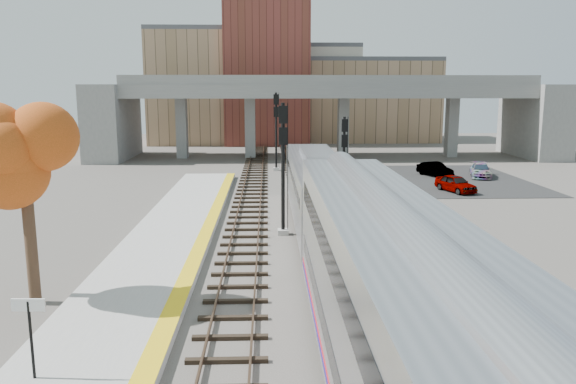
# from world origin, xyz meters

# --- Properties ---
(ground) EXTENTS (160.00, 160.00, 0.00)m
(ground) POSITION_xyz_m (0.00, 0.00, 0.00)
(ground) COLOR #47423D
(ground) RESTS_ON ground
(platform) EXTENTS (4.50, 60.00, 0.35)m
(platform) POSITION_xyz_m (-7.25, 0.00, 0.17)
(platform) COLOR #9E9E99
(platform) RESTS_ON ground
(yellow_strip) EXTENTS (0.70, 60.00, 0.01)m
(yellow_strip) POSITION_xyz_m (-5.35, 0.00, 0.35)
(yellow_strip) COLOR yellow
(yellow_strip) RESTS_ON platform
(tracks) EXTENTS (10.70, 95.00, 0.25)m
(tracks) POSITION_xyz_m (0.93, 12.50, 0.08)
(tracks) COLOR black
(tracks) RESTS_ON ground
(overpass) EXTENTS (54.00, 12.00, 9.50)m
(overpass) POSITION_xyz_m (4.92, 45.00, 5.81)
(overpass) COLOR slate
(overpass) RESTS_ON ground
(buildings_far) EXTENTS (43.00, 21.00, 20.60)m
(buildings_far) POSITION_xyz_m (1.26, 66.57, 7.88)
(buildings_far) COLOR tan
(buildings_far) RESTS_ON ground
(parking_lot) EXTENTS (14.00, 18.00, 0.04)m
(parking_lot) POSITION_xyz_m (14.00, 28.00, 0.02)
(parking_lot) COLOR black
(parking_lot) RESTS_ON ground
(locomotive) EXTENTS (3.02, 19.05, 4.10)m
(locomotive) POSITION_xyz_m (1.00, 11.43, 2.28)
(locomotive) COLOR #A8AAB2
(locomotive) RESTS_ON ground
(coach) EXTENTS (3.03, 25.00, 5.00)m
(coach) POSITION_xyz_m (1.00, -11.18, 2.80)
(coach) COLOR #A8AAB2
(coach) RESTS_ON ground
(signal_mast_near) EXTENTS (0.60, 0.64, 7.34)m
(signal_mast_near) POSITION_xyz_m (-1.10, 9.14, 3.70)
(signal_mast_near) COLOR #9E9E99
(signal_mast_near) RESTS_ON ground
(signal_mast_mid) EXTENTS (0.60, 0.64, 6.31)m
(signal_mast_mid) POSITION_xyz_m (3.00, 14.57, 2.99)
(signal_mast_mid) COLOR #9E9E99
(signal_mast_mid) RESTS_ON ground
(signal_mast_far) EXTENTS (0.60, 0.64, 7.69)m
(signal_mast_far) POSITION_xyz_m (-1.10, 33.97, 3.93)
(signal_mast_far) COLOR #9E9E99
(signal_mast_far) RESTS_ON ground
(station_sign) EXTENTS (0.90, 0.08, 2.27)m
(station_sign) POSITION_xyz_m (-8.32, -7.06, 1.98)
(station_sign) COLOR black
(station_sign) RESTS_ON platform
(tree) EXTENTS (3.60, 3.60, 7.60)m
(tree) POSITION_xyz_m (-10.86, -0.69, 5.64)
(tree) COLOR #382619
(tree) RESTS_ON ground
(car_a) EXTENTS (2.75, 4.19, 1.33)m
(car_a) POSITION_xyz_m (12.88, 21.72, 0.70)
(car_a) COLOR #99999E
(car_a) RESTS_ON parking_lot
(car_b) EXTENTS (2.71, 4.18, 1.30)m
(car_b) POSITION_xyz_m (13.58, 29.64, 0.69)
(car_b) COLOR #99999E
(car_b) RESTS_ON parking_lot
(car_c) EXTENTS (2.88, 4.62, 1.25)m
(car_c) POSITION_xyz_m (17.61, 28.93, 0.66)
(car_c) COLOR #99999E
(car_c) RESTS_ON parking_lot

